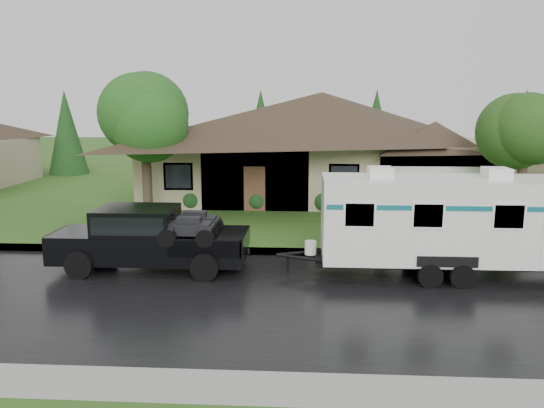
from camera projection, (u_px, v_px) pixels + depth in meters
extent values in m
plane|color=#2E561A|center=(268.00, 274.00, 16.05)|extent=(140.00, 140.00, 0.00)
cube|color=black|center=(263.00, 297.00, 14.09)|extent=(140.00, 8.00, 0.01)
cube|color=gray|center=(272.00, 251.00, 18.24)|extent=(140.00, 0.50, 0.15)
cube|color=#2E561A|center=(285.00, 192.00, 30.76)|extent=(140.00, 26.00, 0.15)
cube|color=tan|center=(321.00, 168.00, 29.37)|extent=(18.00, 10.00, 3.00)
pyramid|color=#32251B|center=(322.00, 92.00, 28.62)|extent=(19.44, 10.80, 2.60)
cube|color=tan|center=(432.00, 178.00, 26.13)|extent=(5.76, 4.00, 2.70)
cylinder|color=#382B1E|center=(147.00, 188.00, 23.14)|extent=(0.42, 0.42, 2.69)
sphere|color=#2A6621|center=(144.00, 120.00, 22.61)|extent=(3.71, 3.71, 3.71)
cylinder|color=#382B1E|center=(520.00, 195.00, 22.09)|extent=(0.39, 0.39, 2.37)
sphere|color=#2D591D|center=(526.00, 133.00, 21.62)|extent=(3.28, 3.28, 3.28)
sphere|color=#143814|center=(192.00, 199.00, 25.31)|extent=(1.00, 1.00, 1.00)
sphere|color=#143814|center=(257.00, 199.00, 25.13)|extent=(1.00, 1.00, 1.00)
sphere|color=#143814|center=(324.00, 200.00, 24.94)|extent=(1.00, 1.00, 1.00)
sphere|color=#143814|center=(391.00, 201.00, 24.75)|extent=(1.00, 1.00, 1.00)
sphere|color=#143814|center=(460.00, 201.00, 24.56)|extent=(1.00, 1.00, 1.00)
cube|color=black|center=(150.00, 246.00, 16.34)|extent=(5.88, 1.96, 0.84)
cube|color=black|center=(82.00, 236.00, 16.42)|extent=(1.57, 1.91, 0.34)
cube|color=black|center=(137.00, 222.00, 16.22)|extent=(2.35, 1.84, 0.88)
cube|color=black|center=(137.00, 220.00, 16.21)|extent=(2.16, 1.88, 0.54)
cube|color=black|center=(210.00, 240.00, 16.19)|extent=(2.16, 1.86, 0.06)
cylinder|color=black|center=(79.00, 265.00, 15.57)|extent=(0.82, 0.31, 0.82)
cylinder|color=black|center=(104.00, 248.00, 17.45)|extent=(0.82, 0.31, 0.82)
cylinder|color=black|center=(205.00, 267.00, 15.35)|extent=(0.82, 0.31, 0.82)
cylinder|color=black|center=(216.00, 249.00, 17.23)|extent=(0.82, 0.31, 0.82)
cube|color=white|center=(439.00, 218.00, 15.64)|extent=(6.86, 2.35, 2.40)
cube|color=black|center=(436.00, 262.00, 15.89)|extent=(7.25, 1.18, 0.14)
cube|color=#0E5C64|center=(440.00, 201.00, 15.55)|extent=(6.72, 2.37, 0.14)
cube|color=white|center=(380.00, 172.00, 15.50)|extent=(0.69, 0.78, 0.31)
cube|color=white|center=(496.00, 173.00, 15.30)|extent=(0.69, 0.78, 0.31)
cylinder|color=black|center=(430.00, 276.00, 14.79)|extent=(0.69, 0.24, 0.69)
cylinder|color=black|center=(413.00, 253.00, 17.06)|extent=(0.69, 0.24, 0.69)
cylinder|color=black|center=(462.00, 276.00, 14.73)|extent=(0.69, 0.24, 0.69)
cylinder|color=black|center=(441.00, 254.00, 17.00)|extent=(0.69, 0.24, 0.69)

